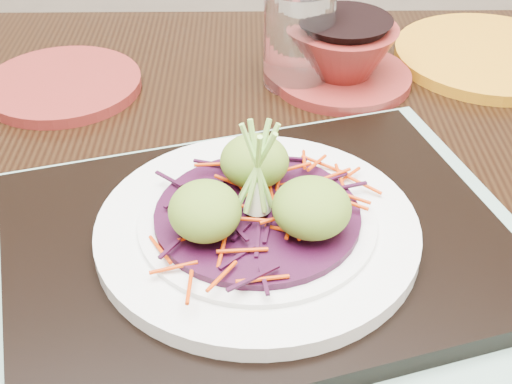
{
  "coord_description": "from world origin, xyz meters",
  "views": [
    {
      "loc": [
        0.03,
        -0.42,
        1.12
      ],
      "look_at": [
        0.04,
        -0.01,
        0.81
      ],
      "focal_mm": 50.0,
      "sensor_mm": 36.0,
      "label": 1
    }
  ],
  "objects_px": {
    "water_glass": "(299,37)",
    "terracotta_bowl_set": "(343,58)",
    "dining_table": "(299,306)",
    "white_plate": "(257,228)",
    "yellow_plate": "(489,56)",
    "serving_tray": "(257,245)",
    "terracotta_side_plate": "(63,85)"
  },
  "relations": [
    {
      "from": "serving_tray",
      "to": "terracotta_side_plate",
      "type": "relative_size",
      "value": 2.24
    },
    {
      "from": "dining_table",
      "to": "terracotta_side_plate",
      "type": "xyz_separation_m",
      "value": [
        -0.22,
        0.22,
        0.11
      ]
    },
    {
      "from": "terracotta_bowl_set",
      "to": "water_glass",
      "type": "bearing_deg",
      "value": 177.84
    },
    {
      "from": "dining_table",
      "to": "serving_tray",
      "type": "relative_size",
      "value": 3.52
    },
    {
      "from": "serving_tray",
      "to": "terracotta_side_plate",
      "type": "xyz_separation_m",
      "value": [
        -0.19,
        0.26,
        -0.01
      ]
    },
    {
      "from": "dining_table",
      "to": "terracotta_bowl_set",
      "type": "relative_size",
      "value": 8.53
    },
    {
      "from": "dining_table",
      "to": "terracotta_bowl_set",
      "type": "bearing_deg",
      "value": 76.5
    },
    {
      "from": "serving_tray",
      "to": "white_plate",
      "type": "distance_m",
      "value": 0.02
    },
    {
      "from": "terracotta_side_plate",
      "to": "terracotta_bowl_set",
      "type": "xyz_separation_m",
      "value": [
        0.29,
        0.0,
        0.02
      ]
    },
    {
      "from": "white_plate",
      "to": "terracotta_side_plate",
      "type": "xyz_separation_m",
      "value": [
        -0.19,
        0.26,
        -0.02
      ]
    },
    {
      "from": "dining_table",
      "to": "serving_tray",
      "type": "xyz_separation_m",
      "value": [
        -0.04,
        -0.05,
        0.11
      ]
    },
    {
      "from": "terracotta_side_plate",
      "to": "water_glass",
      "type": "bearing_deg",
      "value": 1.06
    },
    {
      "from": "white_plate",
      "to": "terracotta_side_plate",
      "type": "height_order",
      "value": "white_plate"
    },
    {
      "from": "yellow_plate",
      "to": "terracotta_bowl_set",
      "type": "bearing_deg",
      "value": -166.41
    },
    {
      "from": "water_glass",
      "to": "terracotta_bowl_set",
      "type": "bearing_deg",
      "value": -2.16
    },
    {
      "from": "dining_table",
      "to": "yellow_plate",
      "type": "bearing_deg",
      "value": 50.71
    },
    {
      "from": "serving_tray",
      "to": "water_glass",
      "type": "relative_size",
      "value": 3.53
    },
    {
      "from": "terracotta_bowl_set",
      "to": "white_plate",
      "type": "bearing_deg",
      "value": -110.71
    },
    {
      "from": "yellow_plate",
      "to": "dining_table",
      "type": "bearing_deg",
      "value": -131.29
    },
    {
      "from": "dining_table",
      "to": "white_plate",
      "type": "distance_m",
      "value": 0.14
    },
    {
      "from": "dining_table",
      "to": "terracotta_bowl_set",
      "type": "xyz_separation_m",
      "value": [
        0.06,
        0.22,
        0.13
      ]
    },
    {
      "from": "serving_tray",
      "to": "white_plate",
      "type": "bearing_deg",
      "value": -149.36
    },
    {
      "from": "white_plate",
      "to": "terracotta_bowl_set",
      "type": "height_order",
      "value": "terracotta_bowl_set"
    },
    {
      "from": "terracotta_bowl_set",
      "to": "yellow_plate",
      "type": "relative_size",
      "value": 0.72
    },
    {
      "from": "serving_tray",
      "to": "water_glass",
      "type": "xyz_separation_m",
      "value": [
        0.05,
        0.27,
        0.04
      ]
    },
    {
      "from": "terracotta_bowl_set",
      "to": "yellow_plate",
      "type": "distance_m",
      "value": 0.17
    },
    {
      "from": "serving_tray",
      "to": "water_glass",
      "type": "height_order",
      "value": "water_glass"
    },
    {
      "from": "dining_table",
      "to": "white_plate",
      "type": "xyz_separation_m",
      "value": [
        -0.04,
        -0.05,
        0.13
      ]
    },
    {
      "from": "water_glass",
      "to": "yellow_plate",
      "type": "xyz_separation_m",
      "value": [
        0.21,
        0.04,
        -0.04
      ]
    },
    {
      "from": "terracotta_bowl_set",
      "to": "yellow_plate",
      "type": "xyz_separation_m",
      "value": [
        0.17,
        0.04,
        -0.02
      ]
    },
    {
      "from": "dining_table",
      "to": "water_glass",
      "type": "height_order",
      "value": "water_glass"
    },
    {
      "from": "dining_table",
      "to": "serving_tray",
      "type": "distance_m",
      "value": 0.13
    }
  ]
}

